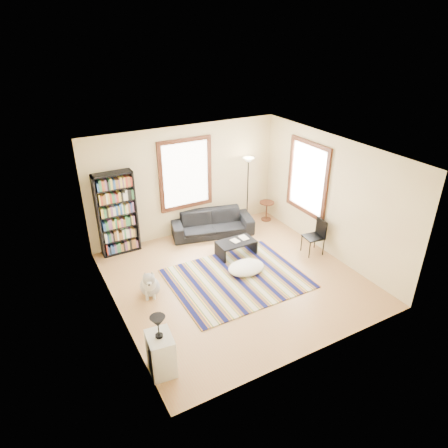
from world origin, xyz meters
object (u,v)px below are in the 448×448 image
bookshelf (117,214)px  white_cabinet (161,354)px  sofa (212,223)px  floor_lamp (248,192)px  coffee_table (236,248)px  floor_cushion (246,268)px  folding_chair (313,237)px  side_table (266,211)px  dog (149,281)px

bookshelf → white_cabinet: bearing=-96.8°
sofa → floor_lamp: bearing=19.0°
bookshelf → floor_lamp: 3.46m
bookshelf → coffee_table: bearing=-32.1°
floor_cushion → coffee_table: bearing=77.1°
sofa → folding_chair: 2.60m
bookshelf → floor_cushion: bearing=-45.5°
floor_cushion → sofa: bearing=85.5°
side_table → coffee_table: bearing=-144.4°
bookshelf → sofa: bearing=-6.6°
floor_cushion → floor_lamp: (1.28, 2.04, 0.82)m
sofa → side_table: sofa is taller
bookshelf → dog: (0.04, -1.96, -0.69)m
coffee_table → folding_chair: 1.84m
bookshelf → floor_lamp: (3.45, -0.17, -0.07)m
bookshelf → floor_cushion: bookshelf is taller
sofa → coffee_table: sofa is taller
coffee_table → side_table: 2.07m
floor_cushion → side_table: 2.69m
sofa → dog: (-2.29, -1.69, 0.01)m
coffee_table → floor_cushion: bearing=-102.9°
floor_lamp → bookshelf: bearing=177.2°
bookshelf → floor_lamp: size_ratio=1.08×
white_cabinet → floor_cushion: bearing=39.5°
sofa → floor_cushion: 1.96m
bookshelf → dog: bookshelf is taller
side_table → white_cabinet: (-4.50, -3.69, 0.08)m
folding_chair → dog: folding_chair is taller
floor_cushion → folding_chair: bearing=-2.2°
coffee_table → white_cabinet: size_ratio=1.29×
sofa → white_cabinet: 4.63m
bookshelf → folding_chair: size_ratio=2.33×
dog → bookshelf: bearing=108.9°
coffee_table → floor_cushion: (-0.17, -0.74, -0.07)m
side_table → dog: dog is taller
floor_cushion → dog: dog is taller
floor_cushion → folding_chair: folding_chair is taller
floor_lamp → folding_chair: size_ratio=2.16×
sofa → floor_cushion: (-0.15, -1.94, -0.20)m
floor_cushion → side_table: bearing=46.4°
side_table → white_cabinet: 5.82m
bookshelf → dog: bearing=-88.9°
white_cabinet → dog: bearing=81.8°
sofa → dog: 2.85m
white_cabinet → folding_chair: bearing=26.8°
coffee_table → white_cabinet: white_cabinet is taller
folding_chair → white_cabinet: size_ratio=1.23×
floor_lamp → white_cabinet: 5.48m
floor_cushion → bookshelf: bearing=134.5°
folding_chair → coffee_table: bearing=160.8°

